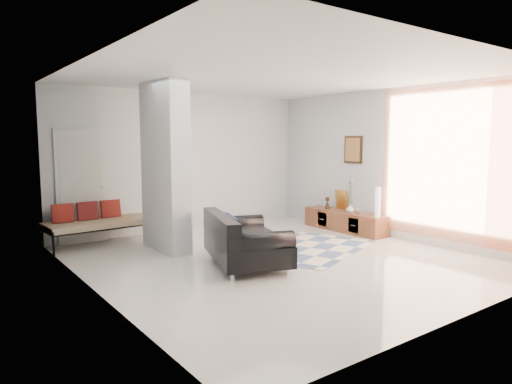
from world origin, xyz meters
TOP-DOWN VIEW (x-y plane):
  - floor at (0.00, 0.00)m, footprint 6.00×6.00m
  - ceiling at (0.00, 0.00)m, footprint 6.00×6.00m
  - wall_back at (0.00, 3.00)m, footprint 6.00×0.00m
  - wall_front at (0.00, -3.00)m, footprint 6.00×0.00m
  - wall_left at (-2.75, 0.00)m, footprint 0.00×6.00m
  - wall_right at (2.75, 0.00)m, footprint 0.00×6.00m
  - partition_column at (-1.10, 1.60)m, footprint 0.35×1.20m
  - hallway_door at (-2.10, 2.96)m, footprint 0.85×0.06m
  - curtain at (2.67, -1.15)m, footprint 0.00×2.55m
  - wall_art at (2.72, 0.90)m, footprint 0.04×0.45m
  - media_console at (2.52, 0.90)m, footprint 0.45×1.92m
  - loveseat at (-0.60, 0.06)m, footprint 1.46×1.88m
  - daybed at (-1.93, 2.62)m, footprint 1.86×0.88m
  - area_rug at (0.90, 0.19)m, footprint 2.69×2.24m
  - cylinder_lamp at (2.50, 0.07)m, footprint 0.10×0.10m
  - bronze_figurine at (2.47, 1.35)m, footprint 0.13×0.13m
  - vase at (2.47, 0.72)m, footprint 0.18×0.18m

SIDE VIEW (x-z plane):
  - floor at x=0.00m, z-range 0.00..0.00m
  - area_rug at x=0.90m, z-range 0.00..0.01m
  - media_console at x=2.52m, z-range -0.20..0.60m
  - loveseat at x=-0.60m, z-range -0.03..0.73m
  - daybed at x=-1.93m, z-range 0.03..0.80m
  - vase at x=2.47m, z-range 0.40..0.57m
  - bronze_figurine at x=2.47m, z-range 0.40..0.64m
  - cylinder_lamp at x=2.50m, z-range 0.40..0.97m
  - hallway_door at x=-2.10m, z-range 0.00..2.04m
  - partition_column at x=-1.10m, z-range 0.00..2.80m
  - wall_back at x=0.00m, z-range -1.60..4.40m
  - wall_front at x=0.00m, z-range -1.60..4.40m
  - wall_left at x=-2.75m, z-range -1.60..4.40m
  - wall_right at x=2.75m, z-range -1.60..4.40m
  - curtain at x=2.67m, z-range 0.17..2.72m
  - wall_art at x=2.72m, z-range 1.38..1.92m
  - ceiling at x=0.00m, z-range 2.80..2.80m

